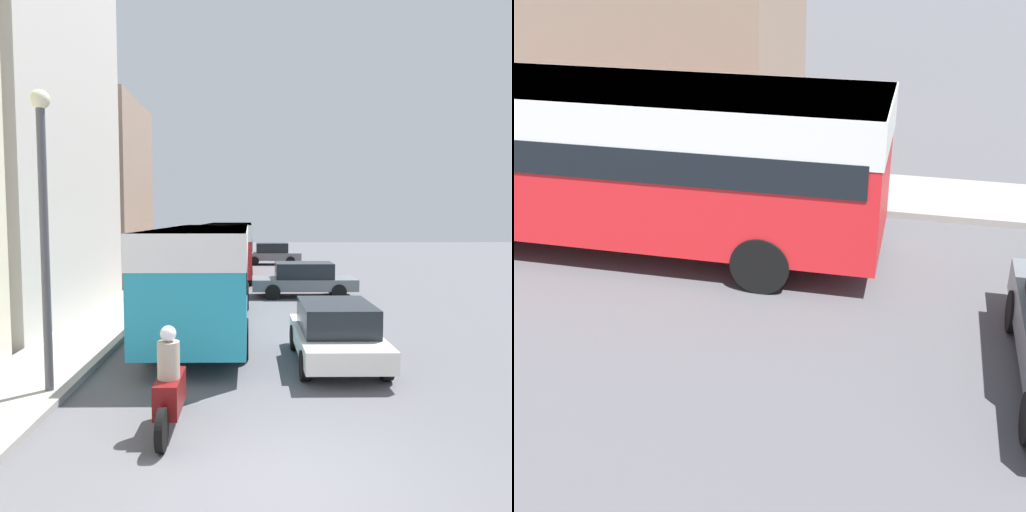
% 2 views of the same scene
% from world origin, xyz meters
% --- Properties ---
extents(ground_plane, '(120.00, 120.00, 0.00)m').
position_xyz_m(ground_plane, '(0.00, 0.00, 0.00)').
color(ground_plane, '#515156').
extents(building_far_terrace, '(6.10, 6.84, 9.34)m').
position_xyz_m(building_far_terrace, '(-9.25, 19.98, 4.67)').
color(building_far_terrace, gray).
rests_on(building_far_terrace, ground_plane).
extents(bus_lead, '(2.55, 10.42, 3.12)m').
position_xyz_m(bus_lead, '(-1.82, 8.88, 2.02)').
color(bus_lead, teal).
rests_on(bus_lead, ground_plane).
extents(bus_following, '(2.58, 9.97, 3.05)m').
position_xyz_m(bus_following, '(-1.65, 21.70, 1.98)').
color(bus_following, red).
rests_on(bus_following, ground_plane).
extents(bus_third_in_line, '(2.57, 10.31, 2.80)m').
position_xyz_m(bus_third_in_line, '(-2.04, 35.83, 1.84)').
color(bus_third_in_line, '#2D8447').
rests_on(bus_third_in_line, ground_plane).
extents(motorcycle_behind_lead, '(0.38, 2.24, 1.73)m').
position_xyz_m(motorcycle_behind_lead, '(-1.82, 1.67, 0.68)').
color(motorcycle_behind_lead, maroon).
rests_on(motorcycle_behind_lead, ground_plane).
extents(car_crossing, '(4.10, 1.82, 1.54)m').
position_xyz_m(car_crossing, '(1.12, 29.62, 0.79)').
color(car_crossing, slate).
rests_on(car_crossing, ground_plane).
extents(car_far_curb, '(4.45, 1.83, 1.47)m').
position_xyz_m(car_far_curb, '(1.83, 15.11, 0.77)').
color(car_far_curb, slate).
rests_on(car_far_curb, ground_plane).
extents(car_distant, '(1.93, 3.95, 1.44)m').
position_xyz_m(car_distant, '(1.51, 5.28, 0.75)').
color(car_distant, silver).
rests_on(car_distant, ground_plane).
extents(pedestrian_near_curb, '(0.40, 0.40, 1.62)m').
position_xyz_m(pedestrian_near_curb, '(-4.41, 42.30, 0.97)').
color(pedestrian_near_curb, '#232838').
rests_on(pedestrian_near_curb, sidewalk).
extents(lamp_post, '(0.36, 0.36, 5.63)m').
position_xyz_m(lamp_post, '(-4.35, 3.12, 3.51)').
color(lamp_post, '#47474C').
rests_on(lamp_post, sidewalk).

